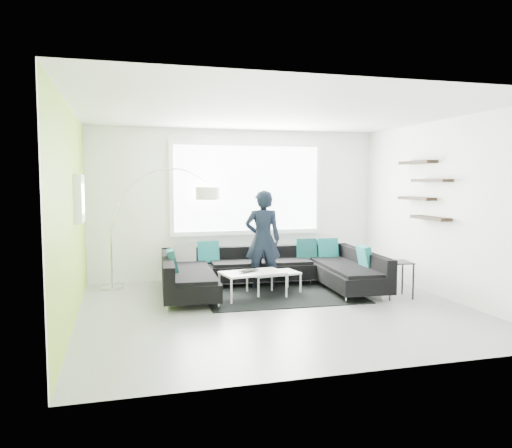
% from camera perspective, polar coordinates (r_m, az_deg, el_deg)
% --- Properties ---
extents(ground, '(5.50, 5.50, 0.00)m').
position_cam_1_polar(ground, '(7.31, 2.35, -9.66)').
color(ground, gray).
rests_on(ground, ground).
extents(room_shell, '(5.54, 5.04, 2.82)m').
position_cam_1_polar(room_shell, '(7.28, 2.19, 4.68)').
color(room_shell, white).
rests_on(room_shell, ground).
extents(sectional_sofa, '(3.63, 2.39, 0.75)m').
position_cam_1_polar(sectional_sofa, '(8.31, 1.53, -5.53)').
color(sectional_sofa, black).
rests_on(sectional_sofa, ground).
extents(rug, '(2.54, 1.89, 0.01)m').
position_cam_1_polar(rug, '(8.18, 2.82, -8.03)').
color(rug, black).
rests_on(rug, ground).
extents(coffee_table, '(1.36, 0.93, 0.41)m').
position_cam_1_polar(coffee_table, '(8.10, 0.86, -6.71)').
color(coffee_table, silver).
rests_on(coffee_table, ground).
extents(arc_lamp, '(1.92, 0.51, 2.07)m').
position_cam_1_polar(arc_lamp, '(8.78, -16.29, -0.52)').
color(arc_lamp, silver).
rests_on(arc_lamp, ground).
extents(side_table, '(0.46, 0.46, 0.57)m').
position_cam_1_polar(side_table, '(8.24, 15.76, -6.12)').
color(side_table, black).
rests_on(side_table, ground).
extents(person, '(0.75, 0.61, 1.68)m').
position_cam_1_polar(person, '(8.56, 0.78, -1.76)').
color(person, black).
rests_on(person, ground).
extents(laptop, '(0.57, 0.55, 0.03)m').
position_cam_1_polar(laptop, '(7.86, -0.60, -5.42)').
color(laptop, black).
rests_on(laptop, coffee_table).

